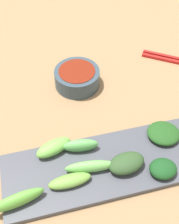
# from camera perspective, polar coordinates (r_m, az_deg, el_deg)

# --- Properties ---
(tabletop) EXTENTS (2.10, 2.10, 0.02)m
(tabletop) POSITION_cam_1_polar(r_m,az_deg,el_deg) (0.65, 1.04, -2.93)
(tabletop) COLOR #94744E
(tabletop) RESTS_ON ground
(sauce_bowl) EXTENTS (0.11, 0.11, 0.04)m
(sauce_bowl) POSITION_cam_1_polar(r_m,az_deg,el_deg) (0.71, -2.43, 6.84)
(sauce_bowl) COLOR #334652
(sauce_bowl) RESTS_ON tabletop
(serving_plate) EXTENTS (0.14, 0.39, 0.01)m
(serving_plate) POSITION_cam_1_polar(r_m,az_deg,el_deg) (0.57, 3.03, -10.43)
(serving_plate) COLOR #454952
(serving_plate) RESTS_ON tabletop
(broccoli_stalk_0) EXTENTS (0.03, 0.10, 0.03)m
(broccoli_stalk_0) POSITION_cam_1_polar(r_m,az_deg,el_deg) (0.55, 0.10, -10.61)
(broccoli_stalk_0) COLOR #6BBB58
(broccoli_stalk_0) RESTS_ON serving_plate
(broccoli_stalk_1) EXTENTS (0.03, 0.08, 0.02)m
(broccoli_stalk_1) POSITION_cam_1_polar(r_m,az_deg,el_deg) (0.54, -3.88, -13.25)
(broccoli_stalk_1) COLOR #6B9F41
(broccoli_stalk_1) RESTS_ON serving_plate
(broccoli_stalk_2) EXTENTS (0.05, 0.08, 0.03)m
(broccoli_stalk_2) POSITION_cam_1_polar(r_m,az_deg,el_deg) (0.58, -7.03, -6.87)
(broccoli_stalk_2) COLOR #71BB4C
(broccoli_stalk_2) RESTS_ON serving_plate
(broccoli_stalk_3) EXTENTS (0.04, 0.10, 0.03)m
(broccoli_stalk_3) POSITION_cam_1_polar(r_m,az_deg,el_deg) (0.53, -13.87, -16.34)
(broccoli_stalk_3) COLOR #5EAC3D
(broccoli_stalk_3) RESTS_ON serving_plate
(broccoli_leafy_4) EXTENTS (0.08, 0.08, 0.02)m
(broccoli_leafy_4) POSITION_cam_1_polar(r_m,az_deg,el_deg) (0.61, 14.25, -4.03)
(broccoli_leafy_4) COLOR #204F1D
(broccoli_leafy_4) RESTS_ON serving_plate
(broccoli_stalk_5) EXTENTS (0.03, 0.07, 0.03)m
(broccoli_stalk_5) POSITION_cam_1_polar(r_m,az_deg,el_deg) (0.57, -1.76, -6.53)
(broccoli_stalk_5) COLOR #5FB159
(broccoli_stalk_5) RESTS_ON serving_plate
(broccoli_leafy_6) EXTENTS (0.05, 0.06, 0.02)m
(broccoli_leafy_6) POSITION_cam_1_polar(r_m,az_deg,el_deg) (0.57, 14.15, -10.67)
(broccoli_leafy_6) COLOR #17481D
(broccoli_leafy_6) RESTS_ON serving_plate
(broccoli_leafy_7) EXTENTS (0.05, 0.07, 0.03)m
(broccoli_leafy_7) POSITION_cam_1_polar(r_m,az_deg,el_deg) (0.56, 7.24, -9.87)
(broccoli_leafy_7) COLOR #2F4F29
(broccoli_leafy_7) RESTS_ON serving_plate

